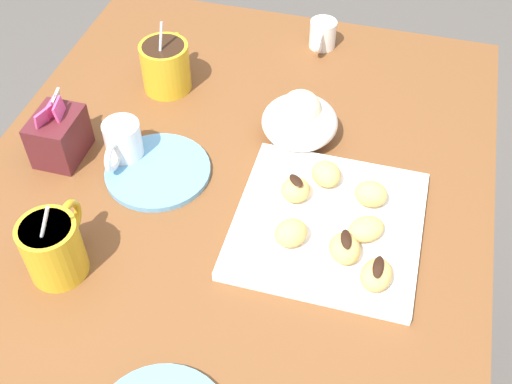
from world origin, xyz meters
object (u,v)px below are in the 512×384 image
(saucer_sky_right, at_px, (159,169))
(beignet_3, at_px, (345,249))
(beignet_6, at_px, (366,229))
(sugar_caddy, at_px, (60,134))
(dining_table, at_px, (231,239))
(beignet_0, at_px, (371,194))
(chocolate_sauce_pitcher, at_px, (323,33))
(beignet_4, at_px, (291,233))
(beignet_5, at_px, (376,275))
(beignet_2, at_px, (295,190))
(beignet_1, at_px, (326,174))
(ice_cream_bowl, at_px, (300,119))
(coffee_mug_mustard_right, at_px, (166,64))
(coffee_mug_mustard_left, at_px, (53,246))
(cream_pitcher_white, at_px, (123,141))
(pastry_plate_square, at_px, (328,224))

(saucer_sky_right, distance_m, beignet_3, 0.34)
(saucer_sky_right, xyz_separation_m, beignet_6, (-0.06, -0.34, 0.03))
(sugar_caddy, distance_m, beignet_3, 0.50)
(dining_table, bearing_deg, beignet_3, -116.53)
(beignet_0, xyz_separation_m, beignet_6, (-0.07, -0.00, -0.00))
(dining_table, distance_m, chocolate_sauce_pitcher, 0.45)
(beignet_4, xyz_separation_m, beignet_5, (-0.04, -0.13, -0.00))
(chocolate_sauce_pitcher, xyz_separation_m, beignet_2, (-0.43, -0.04, 0.00))
(beignet_0, height_order, beignet_2, beignet_0)
(beignet_1, bearing_deg, beignet_4, 168.76)
(ice_cream_bowl, bearing_deg, beignet_3, -154.12)
(ice_cream_bowl, distance_m, saucer_sky_right, 0.25)
(beignet_6, bearing_deg, beignet_1, 40.17)
(dining_table, relative_size, coffee_mug_mustard_right, 7.44)
(dining_table, xyz_separation_m, beignet_0, (0.01, -0.22, 0.17))
(coffee_mug_mustard_left, relative_size, beignet_1, 2.93)
(coffee_mug_mustard_left, distance_m, beignet_1, 0.41)
(beignet_1, height_order, beignet_3, beignet_3)
(coffee_mug_mustard_left, height_order, beignet_4, coffee_mug_mustard_left)
(coffee_mug_mustard_right, relative_size, beignet_4, 2.79)
(dining_table, distance_m, ice_cream_bowl, 0.24)
(dining_table, height_order, coffee_mug_mustard_right, coffee_mug_mustard_right)
(cream_pitcher_white, distance_m, beignet_3, 0.40)
(chocolate_sauce_pitcher, bearing_deg, ice_cream_bowl, -176.93)
(coffee_mug_mustard_right, xyz_separation_m, ice_cream_bowl, (-0.07, -0.26, -0.01))
(beignet_1, bearing_deg, pastry_plate_square, -165.65)
(beignet_4, bearing_deg, saucer_sky_right, 68.19)
(beignet_2, xyz_separation_m, beignet_4, (-0.08, -0.01, 0.00))
(sugar_caddy, xyz_separation_m, saucer_sky_right, (-0.00, -0.17, -0.04))
(cream_pitcher_white, bearing_deg, saucer_sky_right, -102.28)
(sugar_caddy, distance_m, beignet_1, 0.43)
(cream_pitcher_white, bearing_deg, pastry_plate_square, -99.43)
(beignet_1, bearing_deg, beignet_6, -139.83)
(coffee_mug_mustard_right, distance_m, beignet_5, 0.55)
(saucer_sky_right, bearing_deg, beignet_4, -111.81)
(saucer_sky_right, bearing_deg, beignet_6, -99.54)
(cream_pitcher_white, relative_size, sugar_caddy, 0.99)
(sugar_caddy, height_order, beignet_0, sugar_caddy)
(ice_cream_bowl, height_order, chocolate_sauce_pitcher, ice_cream_bowl)
(beignet_3, bearing_deg, coffee_mug_mustard_right, 50.33)
(ice_cream_bowl, xyz_separation_m, beignet_1, (-0.11, -0.07, -0.01))
(chocolate_sauce_pitcher, distance_m, beignet_6, 0.50)
(beignet_6, bearing_deg, dining_table, 76.65)
(chocolate_sauce_pitcher, bearing_deg, beignet_3, -165.63)
(coffee_mug_mustard_left, relative_size, sugar_caddy, 1.35)
(ice_cream_bowl, bearing_deg, beignet_1, -148.34)
(coffee_mug_mustard_right, bearing_deg, beignet_5, -128.87)
(beignet_2, bearing_deg, coffee_mug_mustard_right, 52.30)
(beignet_3, relative_size, beignet_6, 0.89)
(dining_table, bearing_deg, beignet_6, -103.35)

